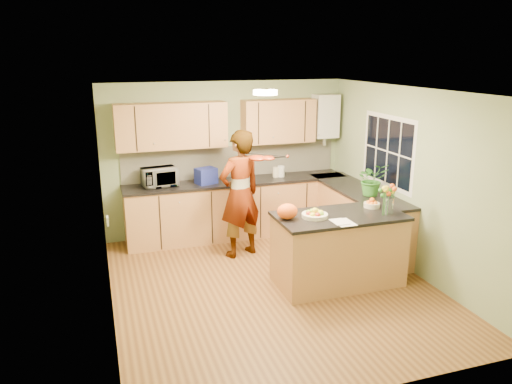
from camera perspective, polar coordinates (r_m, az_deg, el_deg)
name	(u,v)px	position (r m, az deg, el deg)	size (l,w,h in m)	color
floor	(272,286)	(6.62, 1.83, -10.66)	(4.50, 4.50, 0.00)	brown
ceiling	(274,91)	(5.95, 2.04, 11.49)	(4.00, 4.50, 0.02)	white
wall_back	(226,158)	(8.25, -3.44, 3.86)	(4.00, 0.02, 2.50)	gray
wall_front	(366,264)	(4.24, 12.50, -8.06)	(4.00, 0.02, 2.50)	gray
wall_left	(104,209)	(5.82, -16.93, -1.85)	(0.02, 4.50, 2.50)	gray
wall_right	(411,181)	(7.08, 17.31, 1.20)	(0.02, 4.50, 2.50)	gray
back_counter	(237,208)	(8.20, -2.14, -1.84)	(3.64, 0.62, 0.94)	#A97343
right_counter	(357,219)	(7.83, 11.49, -3.00)	(0.62, 2.24, 0.94)	#A97343
splashback	(232,161)	(8.28, -2.74, 3.55)	(3.60, 0.02, 0.52)	beige
upper_cabinets	(217,124)	(7.95, -4.43, 7.78)	(3.20, 0.34, 0.70)	#A97343
boiler	(325,116)	(8.59, 7.92, 8.58)	(0.40, 0.30, 0.86)	silver
window_right	(388,151)	(7.50, 14.83, 4.51)	(0.01, 1.30, 1.05)	silver
light_switch	(108,221)	(5.23, -16.60, -3.20)	(0.02, 0.09, 0.09)	silver
ceiling_lamp	(265,92)	(6.23, 1.07, 11.32)	(0.30, 0.30, 0.07)	#FFEABF
peninsula_island	(338,249)	(6.60, 9.37, -6.44)	(1.64, 0.84, 0.94)	#A97343
fruit_dish	(315,214)	(6.28, 6.74, -2.48)	(0.33, 0.33, 0.11)	beige
orange_bowl	(372,203)	(6.81, 13.10, -1.29)	(0.21, 0.21, 0.12)	beige
flower_vase	(390,191)	(6.50, 15.11, 0.16)	(0.26, 0.26, 0.47)	silver
orange_bag	(287,211)	(6.17, 3.60, -2.22)	(0.26, 0.22, 0.20)	#EE5513
papers	(344,222)	(6.14, 10.02, -3.43)	(0.22, 0.29, 0.01)	white
violinist	(240,194)	(7.26, -1.85, -0.25)	(0.69, 0.45, 1.89)	#DEA488
violin	(258,158)	(6.98, 0.20, 3.90)	(0.58, 0.23, 0.12)	#4E1604
microwave	(160,177)	(7.82, -10.96, 1.69)	(0.52, 0.35, 0.29)	silver
blue_box	(206,176)	(7.88, -5.73, 1.85)	(0.31, 0.23, 0.25)	navy
kettle	(249,171)	(8.13, -0.85, 2.40)	(0.17, 0.17, 0.32)	silver
jar_cream	(276,172)	(8.27, 2.29, 2.28)	(0.11, 0.11, 0.16)	beige
jar_white	(281,171)	(8.29, 2.88, 2.37)	(0.12, 0.12, 0.18)	silver
potted_plant	(372,179)	(7.34, 13.13, 1.44)	(0.43, 0.38, 0.48)	#347E2A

